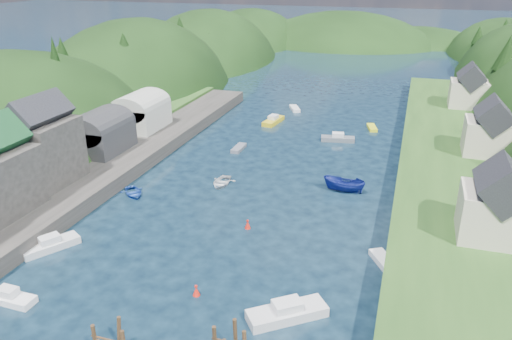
% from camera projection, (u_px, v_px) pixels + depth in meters
% --- Properties ---
extents(ground, '(600.00, 600.00, 0.00)m').
position_uv_depth(ground, '(296.00, 145.00, 83.60)').
color(ground, black).
rests_on(ground, ground).
extents(hillside_left, '(44.00, 245.56, 52.00)m').
position_uv_depth(hillside_left, '(139.00, 124.00, 121.33)').
color(hillside_left, black).
rests_on(hillside_left, ground).
extents(far_hills, '(103.00, 68.00, 44.00)m').
position_uv_depth(far_hills, '(371.00, 71.00, 196.61)').
color(far_hills, black).
rests_on(far_hills, ground).
extents(hill_trees, '(90.76, 148.99, 12.26)m').
position_uv_depth(hill_trees, '(319.00, 63.00, 92.54)').
color(hill_trees, black).
rests_on(hill_trees, ground).
extents(quay_left, '(12.00, 110.00, 2.00)m').
position_uv_depth(quay_left, '(58.00, 193.00, 63.53)').
color(quay_left, '#2D2B28').
rests_on(quay_left, ground).
extents(terrace_left_grass, '(12.00, 110.00, 2.50)m').
position_uv_depth(terrace_left_grass, '(13.00, 184.00, 65.40)').
color(terrace_left_grass, '#234719').
rests_on(terrace_left_grass, ground).
extents(boat_sheds, '(7.00, 21.00, 7.50)m').
position_uv_depth(boat_sheds, '(121.00, 119.00, 79.21)').
color(boat_sheds, '#2D2D30').
rests_on(boat_sheds, quay_left).
extents(terrace_right, '(16.00, 120.00, 2.40)m').
position_uv_depth(terrace_right, '(459.00, 178.00, 67.30)').
color(terrace_right, '#234719').
rests_on(terrace_right, ground).
extents(right_bank_cottages, '(9.00, 59.24, 8.41)m').
position_uv_depth(right_bank_cottages, '(483.00, 130.00, 72.04)').
color(right_bank_cottages, beige).
rests_on(right_bank_cottages, terrace_right).
extents(channel_buoy_near, '(0.70, 0.70, 1.10)m').
position_uv_depth(channel_buoy_near, '(196.00, 291.00, 45.26)').
color(channel_buoy_near, red).
rests_on(channel_buoy_near, ground).
extents(channel_buoy_far, '(0.70, 0.70, 1.10)m').
position_uv_depth(channel_buoy_far, '(248.00, 224.00, 56.83)').
color(channel_buoy_far, red).
rests_on(channel_buoy_far, ground).
extents(moored_boats, '(38.17, 86.30, 2.49)m').
position_uv_depth(moored_boats, '(206.00, 227.00, 55.85)').
color(moored_boats, yellow).
rests_on(moored_boats, ground).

